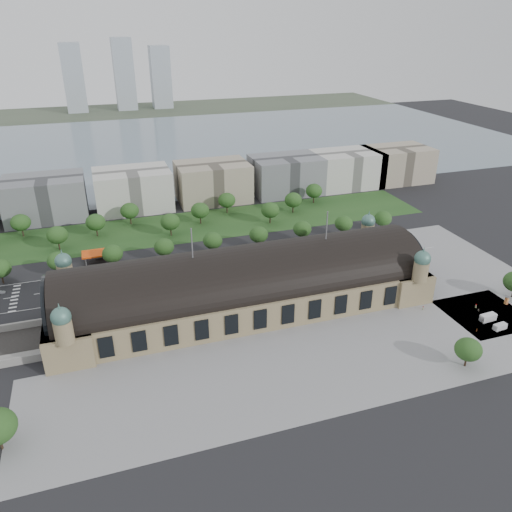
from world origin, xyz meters
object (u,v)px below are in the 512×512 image
object	(u,v)px
bus_east	(265,263)
pedestrian_4	(468,345)
parked_car_0	(70,302)
pedestrian_1	(477,330)
parked_car_5	(167,289)
van_south	(499,327)
traffic_car_3	(123,274)
traffic_car_1	(0,292)
advertising_column	(507,300)
van_east	(487,318)
parked_car_2	(60,307)
traffic_car_6	(362,245)
parked_car_1	(116,300)
pedestrian_2	(478,310)
pedestrian_5	(476,306)
pedestrian_0	(423,308)
petrol_station	(100,253)
parked_car_4	(140,292)
traffic_car_4	(212,274)
bus_mid	(239,273)
parked_car_6	(131,298)
bus_west	(182,278)

from	to	relation	value
bus_east	pedestrian_4	distance (m)	96.26
parked_car_0	pedestrian_1	world-z (taller)	pedestrian_1
parked_car_5	van_south	distance (m)	134.25
traffic_car_3	traffic_car_1	bearing A→B (deg)	83.44
advertising_column	pedestrian_4	bearing A→B (deg)	-150.65
bus_east	van_east	bearing A→B (deg)	-131.66
van_south	parked_car_2	bearing A→B (deg)	150.90
traffic_car_6	parked_car_1	world-z (taller)	parked_car_1
pedestrian_2	pedestrian_5	xyz separation A→B (m)	(1.00, 2.62, 0.14)
pedestrian_0	petrol_station	bearing A→B (deg)	134.35
traffic_car_1	parked_car_4	distance (m)	60.02
traffic_car_4	pedestrian_1	size ratio (longest dim) A/B	2.75
traffic_car_1	traffic_car_3	world-z (taller)	traffic_car_3
traffic_car_3	parked_car_2	size ratio (longest dim) A/B	1.21
traffic_car_6	pedestrian_1	bearing A→B (deg)	-0.24
van_south	pedestrian_5	bearing A→B (deg)	75.86
parked_car_0	parked_car_2	size ratio (longest dim) A/B	0.93
traffic_car_6	bus_mid	distance (m)	70.65
parked_car_1	pedestrian_1	size ratio (longest dim) A/B	2.97
parked_car_2	pedestrian_1	distance (m)	163.72
parked_car_5	pedestrian_4	bearing A→B (deg)	25.25
pedestrian_5	bus_east	bearing A→B (deg)	-122.93
bus_east	parked_car_5	bearing A→B (deg)	105.26
pedestrian_0	pedestrian_1	size ratio (longest dim) A/B	0.99
van_east	pedestrian_4	xyz separation A→B (m)	(-19.06, -12.13, -0.37)
parked_car_1	traffic_car_3	bearing A→B (deg)	140.51
parked_car_6	pedestrian_0	size ratio (longest dim) A/B	2.61
traffic_car_1	parked_car_1	world-z (taller)	parked_car_1
parked_car_4	bus_mid	distance (m)	44.97
petrol_station	parked_car_5	size ratio (longest dim) A/B	2.57
traffic_car_6	bus_west	distance (m)	96.11
parked_car_6	traffic_car_1	bearing A→B (deg)	-138.07
traffic_car_4	parked_car_0	distance (m)	62.12
petrol_station	pedestrian_0	size ratio (longest dim) A/B	8.32
parked_car_2	pedestrian_1	xyz separation A→B (m)	(149.27, -67.24, 0.19)
petrol_station	traffic_car_6	size ratio (longest dim) A/B	3.00
parked_car_0	pedestrian_2	world-z (taller)	pedestrian_2
traffic_car_4	parked_car_5	size ratio (longest dim) A/B	0.86
van_east	van_south	bearing A→B (deg)	-92.63
parked_car_0	bus_east	distance (m)	88.14
pedestrian_4	parked_car_1	bearing A→B (deg)	-95.12
traffic_car_1	pedestrian_0	size ratio (longest dim) A/B	2.46
van_east	pedestrian_1	bearing A→B (deg)	-155.05
traffic_car_6	parked_car_4	bearing A→B (deg)	-85.03
bus_east	pedestrian_1	bearing A→B (deg)	-137.79
petrol_station	bus_mid	size ratio (longest dim) A/B	1.30
traffic_car_6	advertising_column	bearing A→B (deg)	20.00
bus_mid	pedestrian_5	size ratio (longest dim) A/B	5.74
pedestrian_4	pedestrian_5	distance (m)	30.26
parked_car_4	parked_car_5	distance (m)	11.28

